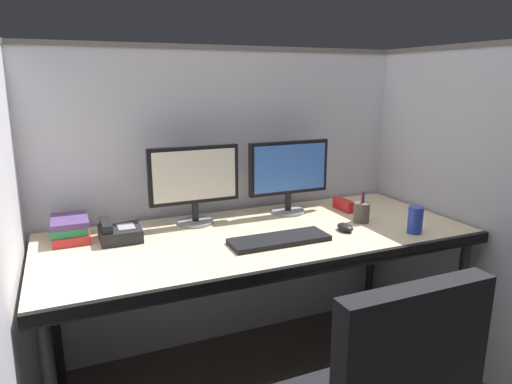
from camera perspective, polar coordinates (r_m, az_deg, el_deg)
The scene contains 13 objects.
cubicle_partition_rear at distance 2.43m, azimuth -3.69°, elevation -0.92°, with size 2.21×0.06×1.57m.
cubicle_partition_left at distance 1.79m, azimuth -28.79°, elevation -8.18°, with size 0.06×1.41×1.57m.
cubicle_partition_right at distance 2.52m, azimuth 22.77°, elevation -1.48°, with size 0.06×1.41×1.57m.
desk at distance 2.05m, azimuth 0.69°, elevation -6.61°, with size 1.90×0.80×0.74m.
monitor_left at distance 2.14m, azimuth -7.75°, elevation 1.55°, with size 0.43×0.17×0.37m.
monitor_right at distance 2.31m, azimuth 4.14°, elevation 2.54°, with size 0.43×0.17×0.37m.
keyboard_main at distance 1.94m, azimuth 2.95°, elevation -5.98°, with size 0.43×0.15×0.02m, color black.
computer_mouse at distance 2.11m, azimuth 11.11°, elevation -4.37°, with size 0.06×0.10×0.04m.
red_stapler at distance 2.44m, azimuth 10.97°, elevation -1.60°, with size 0.04×0.15×0.06m, color red.
soda_can at distance 2.15m, azimuth 19.35°, elevation -3.34°, with size 0.07×0.07×0.12m, color #263FB2.
desk_phone at distance 2.05m, azimuth -16.85°, elevation -4.84°, with size 0.17×0.19×0.09m.
pen_cup at distance 2.25m, azimuth 13.10°, elevation -2.49°, with size 0.08×0.08×0.15m.
book_stack at distance 2.11m, azimuth -22.32°, elevation -4.29°, with size 0.16×0.22×0.10m.
Camera 1 is at (-0.78, -1.47, 1.41)m, focal length 31.88 mm.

